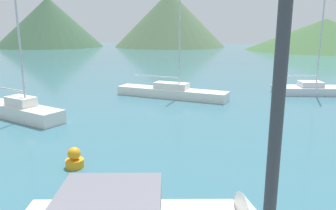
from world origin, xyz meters
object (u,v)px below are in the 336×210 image
at_px(sailboat_inner, 171,92).
at_px(buoy_marker, 75,159).
at_px(streetlamp, 278,108).
at_px(sailboat_middle, 310,88).
at_px(sailboat_outer, 22,110).

relative_size(sailboat_inner, buoy_marker, 11.22).
bearing_deg(buoy_marker, streetlamp, -49.61).
relative_size(streetlamp, sailboat_middle, 0.57).
bearing_deg(streetlamp, buoy_marker, 130.39).
height_order(streetlamp, sailboat_outer, sailboat_outer).
bearing_deg(sailboat_middle, sailboat_inner, -171.10).
bearing_deg(sailboat_outer, streetlamp, -26.16).
xyz_separation_m(streetlamp, sailboat_inner, (-5.90, 21.66, -4.12)).
distance_m(sailboat_middle, buoy_marker, 21.28).
xyz_separation_m(sailboat_middle, sailboat_outer, (-18.21, -12.11, 0.06)).
distance_m(sailboat_inner, sailboat_middle, 11.56).
xyz_separation_m(streetlamp, sailboat_middle, (4.96, 25.61, -4.10)).
bearing_deg(streetlamp, sailboat_outer, 134.45).
bearing_deg(streetlamp, sailboat_inner, 105.24).
bearing_deg(sailboat_middle, streetlamp, -112.05).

